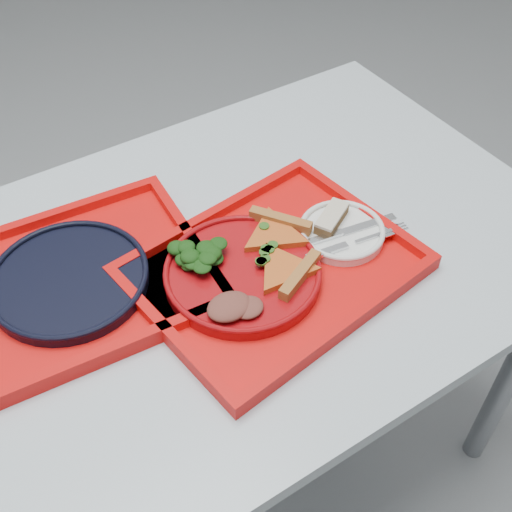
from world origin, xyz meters
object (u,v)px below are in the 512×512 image
at_px(tray_main, 273,271).
at_px(navy_plate, 70,280).
at_px(tray_far, 71,286).
at_px(dessert_bar, 332,218).
at_px(dinner_plate, 243,275).

xyz_separation_m(tray_main, navy_plate, (-0.30, 0.15, 0.01)).
height_order(tray_far, dessert_bar, dessert_bar).
relative_size(tray_main, navy_plate, 1.73).
bearing_deg(dinner_plate, dessert_bar, 4.73).
height_order(navy_plate, dessert_bar, dessert_bar).
height_order(tray_main, navy_plate, navy_plate).
height_order(tray_far, dinner_plate, dinner_plate).
bearing_deg(navy_plate, dessert_bar, -16.08).
bearing_deg(tray_main, dessert_bar, 2.86).
bearing_deg(dinner_plate, tray_main, -10.30).
bearing_deg(dessert_bar, tray_main, 161.70).
bearing_deg(tray_far, tray_main, -22.69).
bearing_deg(tray_far, dessert_bar, -11.72).
xyz_separation_m(tray_main, dessert_bar, (0.14, 0.03, 0.03)).
relative_size(dinner_plate, dessert_bar, 3.00).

